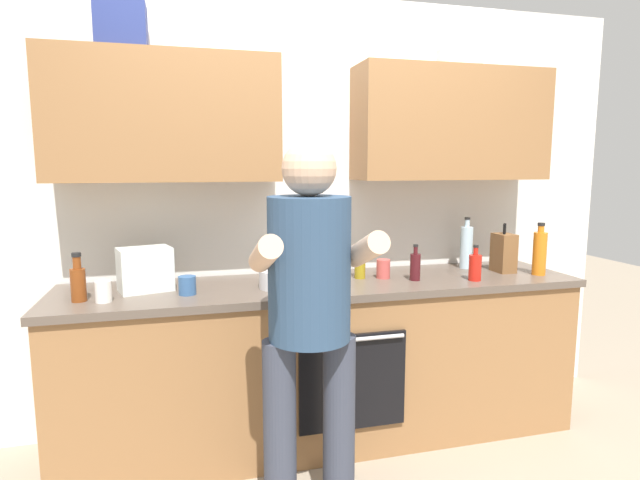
% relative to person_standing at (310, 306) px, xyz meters
% --- Properties ---
extents(ground_plane, '(12.00, 12.00, 0.00)m').
position_rel_person_standing_xyz_m(ground_plane, '(0.25, 0.66, -0.96)').
color(ground_plane, gray).
extents(back_wall_unit, '(4.00, 0.38, 2.50)m').
position_rel_person_standing_xyz_m(back_wall_unit, '(0.25, 0.93, 0.54)').
color(back_wall_unit, silver).
rests_on(back_wall_unit, ground).
extents(counter, '(2.84, 0.67, 0.90)m').
position_rel_person_standing_xyz_m(counter, '(0.25, 0.66, -0.51)').
color(counter, olive).
rests_on(counter, ground).
extents(person_standing, '(0.49, 0.45, 1.63)m').
position_rel_person_standing_xyz_m(person_standing, '(0.00, 0.00, 0.00)').
color(person_standing, '#383D4C').
rests_on(person_standing, ground).
extents(bottle_water, '(0.08, 0.08, 0.32)m').
position_rel_person_standing_xyz_m(bottle_water, '(1.20, 0.82, 0.07)').
color(bottle_water, silver).
rests_on(bottle_water, counter).
extents(bottle_hotsauce, '(0.07, 0.07, 0.20)m').
position_rel_person_standing_xyz_m(bottle_hotsauce, '(1.06, 0.49, 0.02)').
color(bottle_hotsauce, red).
rests_on(bottle_hotsauce, counter).
extents(bottle_wine, '(0.06, 0.06, 0.20)m').
position_rel_person_standing_xyz_m(bottle_wine, '(0.74, 0.58, 0.02)').
color(bottle_wine, '#471419').
rests_on(bottle_wine, counter).
extents(bottle_juice, '(0.08, 0.08, 0.31)m').
position_rel_person_standing_xyz_m(bottle_juice, '(1.51, 0.53, 0.07)').
color(bottle_juice, orange).
rests_on(bottle_juice, counter).
extents(bottle_oil, '(0.06, 0.06, 0.21)m').
position_rel_person_standing_xyz_m(bottle_oil, '(0.46, 0.71, 0.02)').
color(bottle_oil, olive).
rests_on(bottle_oil, counter).
extents(bottle_vinegar, '(0.07, 0.07, 0.23)m').
position_rel_person_standing_xyz_m(bottle_vinegar, '(-0.98, 0.57, 0.03)').
color(bottle_vinegar, brown).
rests_on(bottle_vinegar, counter).
extents(cup_ceramic, '(0.08, 0.08, 0.11)m').
position_rel_person_standing_xyz_m(cup_ceramic, '(0.59, 0.68, -0.01)').
color(cup_ceramic, '#BF4C47').
rests_on(cup_ceramic, counter).
extents(cup_tea, '(0.09, 0.09, 0.09)m').
position_rel_person_standing_xyz_m(cup_tea, '(-0.48, 0.57, -0.01)').
color(cup_tea, '#33598C').
rests_on(cup_tea, counter).
extents(cup_coffee, '(0.07, 0.07, 0.10)m').
position_rel_person_standing_xyz_m(cup_coffee, '(-0.86, 0.53, -0.01)').
color(cup_coffee, white).
rests_on(cup_coffee, counter).
extents(mixing_bowl, '(0.26, 0.26, 0.09)m').
position_rel_person_standing_xyz_m(mixing_bowl, '(0.01, 0.60, -0.01)').
color(mixing_bowl, silver).
rests_on(mixing_bowl, counter).
extents(knife_block, '(0.10, 0.14, 0.29)m').
position_rel_person_standing_xyz_m(knife_block, '(1.36, 0.66, 0.06)').
color(knife_block, brown).
rests_on(knife_block, counter).
extents(grocery_bag_produce, '(0.29, 0.24, 0.22)m').
position_rel_person_standing_xyz_m(grocery_bag_produce, '(-0.69, 0.71, 0.05)').
color(grocery_bag_produce, silver).
rests_on(grocery_bag_produce, counter).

